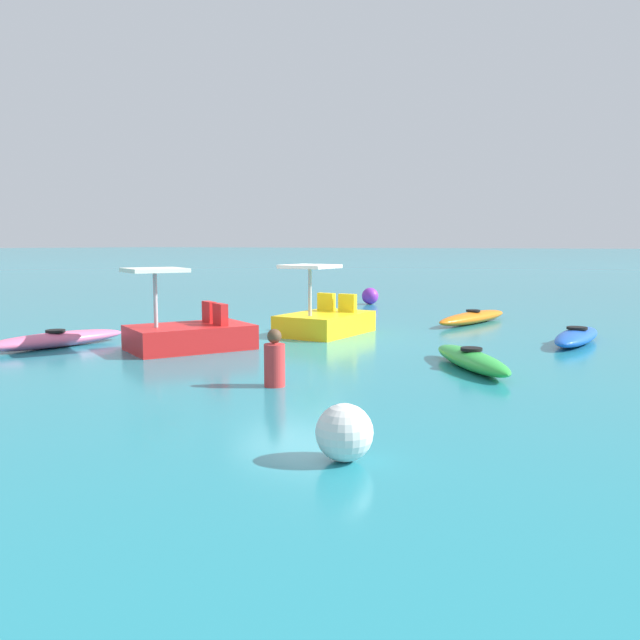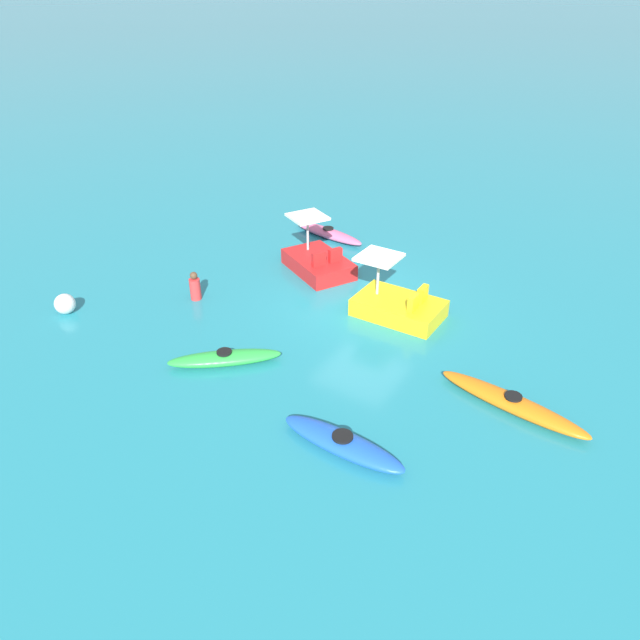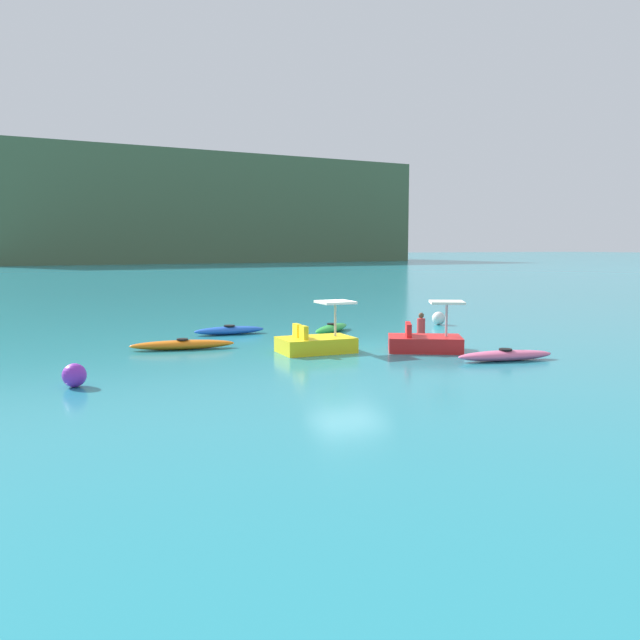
# 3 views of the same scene
# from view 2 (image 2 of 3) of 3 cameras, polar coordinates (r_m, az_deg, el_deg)

# --- Properties ---
(ground_plane) EXTENTS (600.00, 600.00, 0.00)m
(ground_plane) POSITION_cam_2_polar(r_m,az_deg,el_deg) (17.03, 4.42, 1.59)
(ground_plane) COLOR teal
(kayak_pink) EXTENTS (3.18, 1.13, 0.37)m
(kayak_pink) POSITION_cam_2_polar(r_m,az_deg,el_deg) (21.46, 0.80, 8.56)
(kayak_pink) COLOR pink
(kayak_pink) RESTS_ON ground_plane
(kayak_orange) EXTENTS (3.55, 1.14, 0.37)m
(kayak_orange) POSITION_cam_2_polar(r_m,az_deg,el_deg) (13.60, 18.37, -7.75)
(kayak_orange) COLOR orange
(kayak_orange) RESTS_ON ground_plane
(kayak_blue) EXTENTS (2.84, 0.75, 0.37)m
(kayak_blue) POSITION_cam_2_polar(r_m,az_deg,el_deg) (11.96, 2.22, -12.01)
(kayak_blue) COLOR blue
(kayak_blue) RESTS_ON ground_plane
(kayak_green) EXTENTS (2.48, 2.29, 0.37)m
(kayak_green) POSITION_cam_2_polar(r_m,az_deg,el_deg) (14.51, -9.36, -3.73)
(kayak_green) COLOR green
(kayak_green) RESTS_ON ground_plane
(pedal_boat_red) EXTENTS (2.82, 2.44, 1.68)m
(pedal_boat_red) POSITION_cam_2_polar(r_m,az_deg,el_deg) (18.79, -0.19, 5.77)
(pedal_boat_red) COLOR red
(pedal_boat_red) RESTS_ON ground_plane
(pedal_boat_yellow) EXTENTS (2.45, 1.51, 1.68)m
(pedal_boat_yellow) POSITION_cam_2_polar(r_m,az_deg,el_deg) (16.38, 7.70, 1.47)
(pedal_boat_yellow) COLOR yellow
(pedal_boat_yellow) RESTS_ON ground_plane
(buoy_white) EXTENTS (0.58, 0.58, 0.58)m
(buoy_white) POSITION_cam_2_polar(r_m,az_deg,el_deg) (17.91, -23.81, 1.47)
(buoy_white) COLOR white
(buoy_white) RESTS_ON ground_plane
(person_near_shore) EXTENTS (0.45, 0.45, 0.88)m
(person_near_shore) POSITION_cam_2_polar(r_m,az_deg,el_deg) (17.47, -12.20, 3.17)
(person_near_shore) COLOR red
(person_near_shore) RESTS_ON ground_plane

